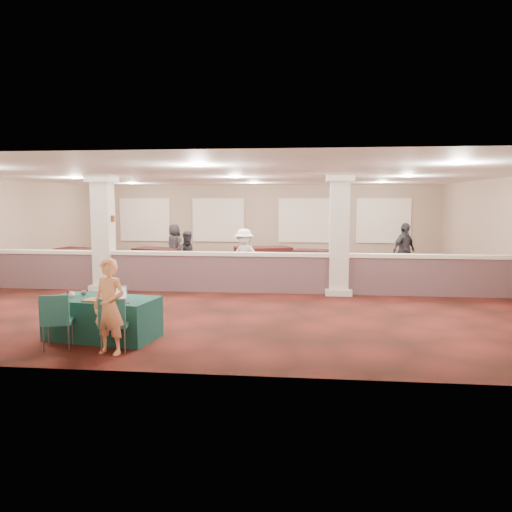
# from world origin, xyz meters

# --- Properties ---
(ground) EXTENTS (16.00, 16.00, 0.00)m
(ground) POSITION_xyz_m (0.00, 0.00, 0.00)
(ground) COLOR #4D1613
(ground) RESTS_ON ground
(wall_back) EXTENTS (16.00, 0.04, 3.20)m
(wall_back) POSITION_xyz_m (0.00, 8.00, 1.60)
(wall_back) COLOR gray
(wall_back) RESTS_ON ground
(wall_front) EXTENTS (16.00, 0.04, 3.20)m
(wall_front) POSITION_xyz_m (0.00, -8.00, 1.60)
(wall_front) COLOR gray
(wall_front) RESTS_ON ground
(ceiling) EXTENTS (16.00, 16.00, 0.02)m
(ceiling) POSITION_xyz_m (0.00, 0.00, 3.20)
(ceiling) COLOR white
(ceiling) RESTS_ON wall_back
(partition_wall) EXTENTS (15.60, 0.28, 1.10)m
(partition_wall) POSITION_xyz_m (0.00, -1.50, 0.57)
(partition_wall) COLOR brown
(partition_wall) RESTS_ON ground
(column_left) EXTENTS (0.72, 0.72, 3.20)m
(column_left) POSITION_xyz_m (-3.50, -1.50, 1.64)
(column_left) COLOR beige
(column_left) RESTS_ON ground
(column_right) EXTENTS (0.72, 0.72, 3.20)m
(column_right) POSITION_xyz_m (3.00, -1.50, 1.64)
(column_right) COLOR beige
(column_right) RESTS_ON ground
(sconce_left) EXTENTS (0.12, 0.12, 0.18)m
(sconce_left) POSITION_xyz_m (-3.78, -1.50, 2.00)
(sconce_left) COLOR brown
(sconce_left) RESTS_ON column_left
(sconce_right) EXTENTS (0.12, 0.12, 0.18)m
(sconce_right) POSITION_xyz_m (-3.22, -1.50, 2.00)
(sconce_right) COLOR brown
(sconce_right) RESTS_ON column_left
(near_table) EXTENTS (2.07, 1.27, 0.74)m
(near_table) POSITION_xyz_m (-1.50, -6.33, 0.37)
(near_table) COLOR #0E3330
(near_table) RESTS_ON ground
(conf_chair_main) EXTENTS (0.53, 0.54, 0.91)m
(conf_chair_main) POSITION_xyz_m (-0.98, -7.08, 0.54)
(conf_chair_main) COLOR #1D5556
(conf_chair_main) RESTS_ON ground
(conf_chair_side) EXTENTS (0.60, 0.60, 0.96)m
(conf_chair_side) POSITION_xyz_m (-1.97, -7.09, 0.56)
(conf_chair_side) COLOR #1D5556
(conf_chair_side) RESTS_ON ground
(woman) EXTENTS (0.64, 0.50, 1.57)m
(woman) POSITION_xyz_m (-1.00, -7.20, 0.78)
(woman) COLOR #FFAE6E
(woman) RESTS_ON ground
(far_table_front_left) EXTENTS (2.02, 1.35, 0.75)m
(far_table_front_left) POSITION_xyz_m (-6.15, 2.65, 0.37)
(far_table_front_left) COLOR black
(far_table_front_left) RESTS_ON ground
(far_table_front_center) EXTENTS (1.85, 1.33, 0.68)m
(far_table_front_center) POSITION_xyz_m (-2.00, 0.30, 0.34)
(far_table_front_center) COLOR black
(far_table_front_center) RESTS_ON ground
(far_table_front_right) EXTENTS (1.76, 1.22, 0.65)m
(far_table_front_right) POSITION_xyz_m (6.50, 2.60, 0.32)
(far_table_front_right) COLOR black
(far_table_front_right) RESTS_ON ground
(far_table_back_left) EXTENTS (1.99, 1.40, 0.73)m
(far_table_back_left) POSITION_xyz_m (-3.41, 3.20, 0.37)
(far_table_back_left) COLOR black
(far_table_back_left) RESTS_ON ground
(far_table_back_center) EXTENTS (2.22, 1.62, 0.81)m
(far_table_back_center) POSITION_xyz_m (0.54, 3.20, 0.41)
(far_table_back_center) COLOR black
(far_table_back_center) RESTS_ON ground
(far_table_back_right) EXTENTS (1.92, 1.21, 0.72)m
(far_table_back_right) POSITION_xyz_m (2.57, 3.20, 0.36)
(far_table_back_right) COLOR black
(far_table_back_right) RESTS_ON ground
(attendee_a) EXTENTS (0.85, 0.70, 1.56)m
(attendee_a) POSITION_xyz_m (-1.50, 0.20, 0.78)
(attendee_a) COLOR black
(attendee_a) RESTS_ON ground
(attendee_b) EXTENTS (1.16, 0.82, 1.65)m
(attendee_b) POSITION_xyz_m (0.26, 0.00, 0.83)
(attendee_b) COLOR silver
(attendee_b) RESTS_ON ground
(attendee_c) EXTENTS (1.10, 1.09, 1.79)m
(attendee_c) POSITION_xyz_m (5.25, 1.50, 0.90)
(attendee_c) COLOR black
(attendee_c) RESTS_ON ground
(attendee_d) EXTENTS (0.89, 0.84, 1.61)m
(attendee_d) POSITION_xyz_m (-2.86, 3.50, 0.81)
(attendee_d) COLOR black
(attendee_d) RESTS_ON ground
(laptop_base) EXTENTS (0.37, 0.29, 0.02)m
(laptop_base) POSITION_xyz_m (-1.21, -6.43, 0.75)
(laptop_base) COLOR silver
(laptop_base) RESTS_ON near_table
(laptop_screen) EXTENTS (0.33, 0.07, 0.22)m
(laptop_screen) POSITION_xyz_m (-1.19, -6.32, 0.87)
(laptop_screen) COLOR silver
(laptop_screen) RESTS_ON near_table
(screen_glow) EXTENTS (0.30, 0.05, 0.19)m
(screen_glow) POSITION_xyz_m (-1.19, -6.33, 0.86)
(screen_glow) COLOR silver
(screen_glow) RESTS_ON near_table
(knitting) EXTENTS (0.45, 0.37, 0.03)m
(knitting) POSITION_xyz_m (-1.49, -6.59, 0.76)
(knitting) COLOR orange
(knitting) RESTS_ON near_table
(yarn_cream) EXTENTS (0.11, 0.11, 0.11)m
(yarn_cream) POSITION_xyz_m (-2.07, -6.34, 0.80)
(yarn_cream) COLOR beige
(yarn_cream) RESTS_ON near_table
(yarn_red) EXTENTS (0.10, 0.10, 0.10)m
(yarn_red) POSITION_xyz_m (-2.20, -6.17, 0.79)
(yarn_red) COLOR maroon
(yarn_red) RESTS_ON near_table
(yarn_grey) EXTENTS (0.11, 0.11, 0.11)m
(yarn_grey) POSITION_xyz_m (-1.93, -6.14, 0.80)
(yarn_grey) COLOR #4A4A4F
(yarn_grey) RESTS_ON near_table
(scissors) EXTENTS (0.13, 0.05, 0.01)m
(scissors) POSITION_xyz_m (-0.89, -6.72, 0.75)
(scissors) COLOR #B6131F
(scissors) RESTS_ON near_table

